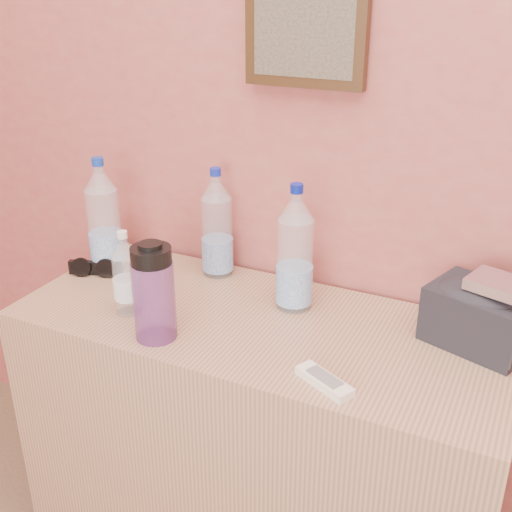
{
  "coord_description": "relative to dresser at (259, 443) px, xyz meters",
  "views": [
    {
      "loc": [
        0.28,
        0.51,
        1.54
      ],
      "look_at": [
        -0.31,
        1.71,
        0.94
      ],
      "focal_mm": 45.0,
      "sensor_mm": 36.0,
      "label": 1
    }
  ],
  "objects": [
    {
      "name": "picture_frame",
      "position": [
        0.0,
        0.25,
        1.02
      ],
      "size": [
        0.3,
        0.03,
        0.25
      ],
      "primitive_type": null,
      "color": "#382311",
      "rests_on": "room_shell"
    },
    {
      "name": "dresser",
      "position": [
        0.0,
        0.0,
        0.0
      ],
      "size": [
        1.21,
        0.5,
        0.76
      ],
      "primitive_type": "cube",
      "color": "tan",
      "rests_on": "ground"
    },
    {
      "name": "pet_large_a",
      "position": [
        -0.51,
        0.08,
        0.52
      ],
      "size": [
        0.09,
        0.09,
        0.33
      ],
      "rotation": [
        0.0,
        0.0,
        -0.42
      ],
      "color": "silver",
      "rests_on": "dresser"
    },
    {
      "name": "pet_large_b",
      "position": [
        -0.22,
        0.19,
        0.51
      ],
      "size": [
        0.08,
        0.08,
        0.3
      ],
      "rotation": [
        0.0,
        0.0,
        0.36
      ],
      "color": "silver",
      "rests_on": "dresser"
    },
    {
      "name": "pet_large_c",
      "position": [
        0.05,
        0.1,
        0.52
      ],
      "size": [
        0.09,
        0.09,
        0.32
      ],
      "rotation": [
        0.0,
        0.0,
        0.2
      ],
      "color": "silver",
      "rests_on": "dresser"
    },
    {
      "name": "pet_small",
      "position": [
        -0.31,
        -0.1,
        0.47
      ],
      "size": [
        0.06,
        0.06,
        0.22
      ],
      "rotation": [
        0.0,
        0.0,
        0.1
      ],
      "color": "white",
      "rests_on": "dresser"
    },
    {
      "name": "nalgene_bottle",
      "position": [
        -0.18,
        -0.17,
        0.49
      ],
      "size": [
        0.1,
        0.1,
        0.24
      ],
      "rotation": [
        0.0,
        0.0,
        0.23
      ],
      "color": "#70358A",
      "rests_on": "dresser"
    },
    {
      "name": "sunglasses",
      "position": [
        -0.52,
        0.03,
        0.4
      ],
      "size": [
        0.16,
        0.1,
        0.04
      ],
      "primitive_type": null,
      "rotation": [
        0.0,
        0.0,
        0.36
      ],
      "color": "black",
      "rests_on": "dresser"
    },
    {
      "name": "ac_remote",
      "position": [
        0.23,
        -0.18,
        0.39
      ],
      "size": [
        0.14,
        0.1,
        0.02
      ],
      "primitive_type": "cube",
      "rotation": [
        0.0,
        0.0,
        -0.46
      ],
      "color": "silver",
      "rests_on": "dresser"
    },
    {
      "name": "toiletry_bag",
      "position": [
        0.49,
        0.12,
        0.45
      ],
      "size": [
        0.26,
        0.22,
        0.15
      ],
      "primitive_type": null,
      "rotation": [
        0.0,
        0.0,
        -0.32
      ],
      "color": "black",
      "rests_on": "dresser"
    },
    {
      "name": "foil_packet",
      "position": [
        0.52,
        0.11,
        0.54
      ],
      "size": [
        0.14,
        0.13,
        0.02
      ],
      "primitive_type": "cube",
      "rotation": [
        0.0,
        0.0,
        -0.29
      ],
      "color": "silver",
      "rests_on": "toiletry_bag"
    }
  ]
}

